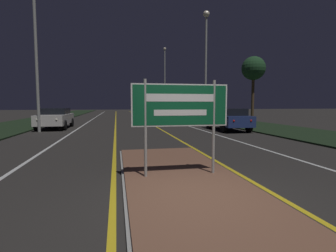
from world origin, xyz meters
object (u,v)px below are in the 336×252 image
at_px(streetlight_right_near, 206,51).
at_px(car_approaching_0, 55,118).
at_px(car_receding_0, 228,119).
at_px(streetlight_left_near, 36,43).
at_px(streetlight_right_far, 165,75).
at_px(highway_sign, 180,109).
at_px(car_receding_1, 156,114).

height_order(streetlight_right_near, car_approaching_0, streetlight_right_near).
xyz_separation_m(car_receding_0, car_approaching_0, (-11.71, 3.73, -0.00)).
relative_size(streetlight_left_near, streetlight_right_far, 0.84).
distance_m(highway_sign, car_approaching_0, 15.39).
bearing_deg(highway_sign, car_receding_1, 82.89).
distance_m(streetlight_right_near, streetlight_right_far, 20.67).
xyz_separation_m(highway_sign, car_receding_1, (2.60, 20.84, -0.89)).
xyz_separation_m(streetlight_right_near, streetlight_right_far, (0.25, 20.67, 0.15)).
bearing_deg(streetlight_left_near, car_approaching_0, 79.13).
bearing_deg(streetlight_left_near, car_receding_1, 45.53).
xyz_separation_m(streetlight_right_far, car_receding_1, (-3.75, -15.55, -5.64)).
bearing_deg(streetlight_left_near, car_receding_0, -6.11).
bearing_deg(streetlight_left_near, streetlight_right_far, 62.82).
relative_size(highway_sign, streetlight_left_near, 0.25).
distance_m(car_receding_0, car_approaching_0, 12.29).
height_order(highway_sign, streetlight_left_near, streetlight_left_near).
bearing_deg(car_receding_1, highway_sign, -97.11).
height_order(streetlight_left_near, car_receding_1, streetlight_left_near).
xyz_separation_m(highway_sign, streetlight_right_far, (6.35, 36.39, 4.74)).
bearing_deg(streetlight_right_far, streetlight_right_near, -90.69).
height_order(streetlight_right_far, car_receding_1, streetlight_right_far).
bearing_deg(streetlight_right_near, car_receding_0, -92.20).
distance_m(streetlight_left_near, car_receding_1, 13.53).
relative_size(streetlight_left_near, car_receding_0, 2.16).
bearing_deg(car_approaching_0, streetlight_left_near, -100.87).
height_order(car_receding_0, car_approaching_0, car_receding_0).
xyz_separation_m(car_receding_1, car_approaching_0, (-8.41, -6.62, 0.01)).
height_order(streetlight_right_near, car_receding_1, streetlight_right_near).
bearing_deg(highway_sign, car_receding_0, 60.66).
distance_m(streetlight_left_near, streetlight_right_far, 27.66).
bearing_deg(highway_sign, streetlight_right_near, 68.80).
relative_size(highway_sign, car_receding_0, 0.54).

